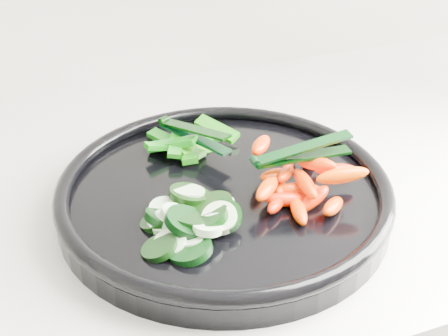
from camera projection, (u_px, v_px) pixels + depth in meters
name	position (u px, v px, depth m)	size (l,w,h in m)	color
veggie_tray	(224.00, 194.00, 0.70)	(0.49, 0.49, 0.04)	black
cucumber_pile	(186.00, 218.00, 0.64)	(0.12, 0.13, 0.04)	black
carrot_pile	(300.00, 179.00, 0.68)	(0.14, 0.15, 0.05)	#FE2B00
pepper_pile	(185.00, 144.00, 0.77)	(0.12, 0.10, 0.04)	#166A0A
tong_carrot	(300.00, 153.00, 0.67)	(0.11, 0.02, 0.02)	black
tong_pepper	(192.00, 132.00, 0.76)	(0.06, 0.11, 0.02)	black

